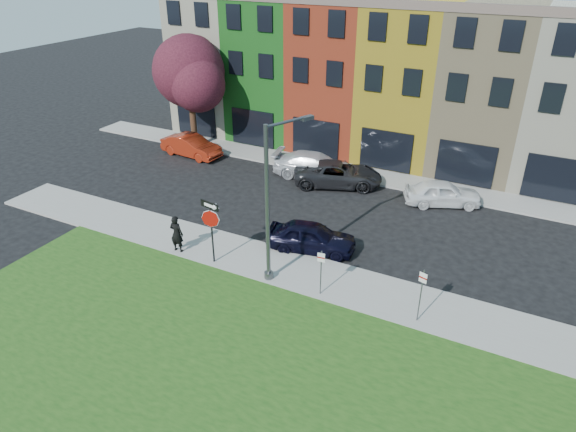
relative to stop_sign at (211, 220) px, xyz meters
The scene contains 15 objects.
ground 4.74m from the stop_sign, 27.12° to the right, with size 120.00×120.00×0.00m, color black.
sidewalk_near 6.22m from the stop_sign, 11.17° to the left, with size 40.00×3.00×0.12m, color gray.
sidewalk_far 13.33m from the stop_sign, 87.08° to the left, with size 40.00×2.40×0.12m, color gray.
rowhouse_block 19.52m from the stop_sign, 86.53° to the left, with size 30.00×10.12×10.00m.
stop_sign is the anchor object (origin of this frame).
man 2.45m from the stop_sign, behind, with size 0.72×0.51×1.89m, color black.
sedan_near 5.04m from the stop_sign, 42.30° to the left, with size 4.58×2.61×1.47m, color black.
parked_car_red 14.36m from the stop_sign, 130.80° to the left, with size 4.64×1.97×1.49m, color maroon.
parked_car_silver 11.52m from the stop_sign, 90.11° to the left, with size 5.67×3.04×1.56m, color silver.
parked_car_dark 11.18m from the stop_sign, 80.94° to the left, with size 5.93×4.27×1.50m, color black.
parked_car_white 13.87m from the stop_sign, 53.99° to the left, with size 4.59×3.28×1.45m, color white.
street_lamp 3.32m from the stop_sign, ahead, with size 1.28×2.42×7.08m.
parking_sign_a 5.52m from the stop_sign, ahead, with size 0.32×0.10×2.12m.
parking_sign_b 9.60m from the stop_sign, ahead, with size 0.31×0.12×2.38m.
tree_purple 16.30m from the stop_sign, 129.08° to the left, with size 5.96×5.21×7.89m.
Camera 1 is at (8.69, -14.50, 13.30)m, focal length 32.00 mm.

